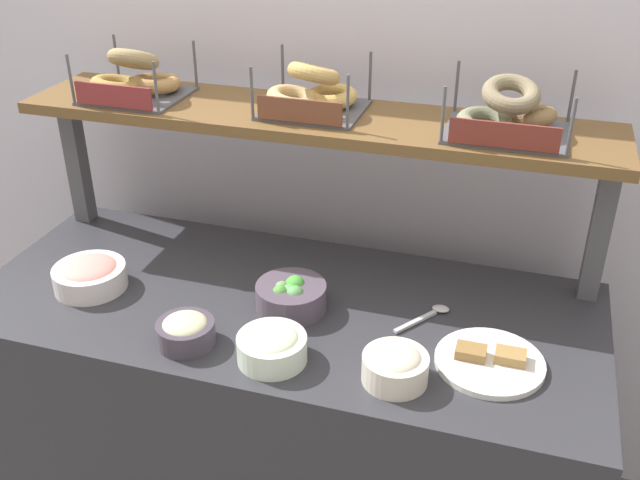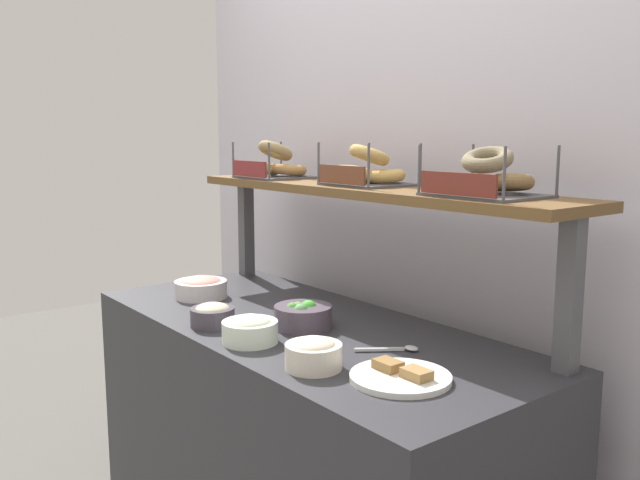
{
  "view_description": "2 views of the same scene",
  "coord_description": "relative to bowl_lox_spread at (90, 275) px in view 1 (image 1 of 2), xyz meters",
  "views": [
    {
      "loc": [
        0.56,
        -1.48,
        1.91
      ],
      "look_at": [
        0.1,
        0.01,
        1.05
      ],
      "focal_mm": 40.57,
      "sensor_mm": 36.0,
      "label": 1
    },
    {
      "loc": [
        1.66,
        -1.22,
        1.45
      ],
      "look_at": [
        -0.03,
        0.1,
        1.11
      ],
      "focal_mm": 37.41,
      "sensor_mm": 36.0,
      "label": 2
    }
  ],
  "objects": [
    {
      "name": "serving_plate_white",
      "position": [
        1.06,
        -0.02,
        -0.03
      ],
      "size": [
        0.25,
        0.25,
        0.04
      ],
      "color": "white",
      "rests_on": "deli_counter"
    },
    {
      "name": "back_wall",
      "position": [
        0.52,
        0.63,
        0.31
      ],
      "size": [
        2.85,
        0.06,
        2.4
      ],
      "primitive_type": "cube",
      "color": "silver",
      "rests_on": "ground_plane"
    },
    {
      "name": "shelf_riser_right",
      "position": [
        1.28,
        0.35,
        0.16
      ],
      "size": [
        0.05,
        0.05,
        0.4
      ],
      "primitive_type": "cube",
      "color": "#4C4C51",
      "rests_on": "deli_counter"
    },
    {
      "name": "bowl_veggie_mix",
      "position": [
        0.55,
        0.06,
        -0.0
      ],
      "size": [
        0.18,
        0.18,
        0.09
      ],
      "color": "#524554",
      "rests_on": "deli_counter"
    },
    {
      "name": "bagel_basket_everything",
      "position": [
        0.01,
        0.33,
        0.44
      ],
      "size": [
        0.28,
        0.25,
        0.15
      ],
      "color": "#4C4C51",
      "rests_on": "upper_shelf"
    },
    {
      "name": "bagel_basket_sesame",
      "position": [
        0.51,
        0.36,
        0.44
      ],
      "size": [
        0.26,
        0.25,
        0.14
      ],
      "color": "#4C4C51",
      "rests_on": "upper_shelf"
    },
    {
      "name": "upper_shelf",
      "position": [
        0.52,
        0.35,
        0.38
      ],
      "size": [
        1.61,
        0.32,
        0.03
      ],
      "primitive_type": "cube",
      "color": "brown",
      "rests_on": "shelf_riser_left"
    },
    {
      "name": "bowl_potato_salad",
      "position": [
        0.87,
        -0.14,
        0.0
      ],
      "size": [
        0.15,
        0.15,
        0.08
      ],
      "color": "silver",
      "rests_on": "deli_counter"
    },
    {
      "name": "bowl_lox_spread",
      "position": [
        0.0,
        0.0,
        0.0
      ],
      "size": [
        0.19,
        0.19,
        0.08
      ],
      "color": "silver",
      "rests_on": "deli_counter"
    },
    {
      "name": "bowl_tuna_salad",
      "position": [
        0.36,
        -0.15,
        -0.0
      ],
      "size": [
        0.14,
        0.14,
        0.07
      ],
      "color": "#443C48",
      "rests_on": "deli_counter"
    },
    {
      "name": "bowl_scallion_spread",
      "position": [
        0.58,
        -0.15,
        0.0
      ],
      "size": [
        0.16,
        0.16,
        0.08
      ],
      "color": "white",
      "rests_on": "deli_counter"
    },
    {
      "name": "shelf_riser_left",
      "position": [
        -0.24,
        0.35,
        0.16
      ],
      "size": [
        0.05,
        0.05,
        0.4
      ],
      "primitive_type": "cube",
      "color": "#4C4C51",
      "rests_on": "deli_counter"
    },
    {
      "name": "bagel_basket_poppy",
      "position": [
        1.02,
        0.34,
        0.44
      ],
      "size": [
        0.3,
        0.27,
        0.14
      ],
      "color": "#4C4C51",
      "rests_on": "upper_shelf"
    },
    {
      "name": "deli_counter",
      "position": [
        0.52,
        0.08,
        -0.46
      ],
      "size": [
        1.65,
        0.7,
        0.85
      ],
      "primitive_type": "cube",
      "color": "#2D2D33",
      "rests_on": "ground_plane"
    },
    {
      "name": "serving_spoon_near_plate",
      "position": [
        0.9,
        0.13,
        -0.03
      ],
      "size": [
        0.12,
        0.15,
        0.01
      ],
      "color": "#B7B7BC",
      "rests_on": "deli_counter"
    }
  ]
}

